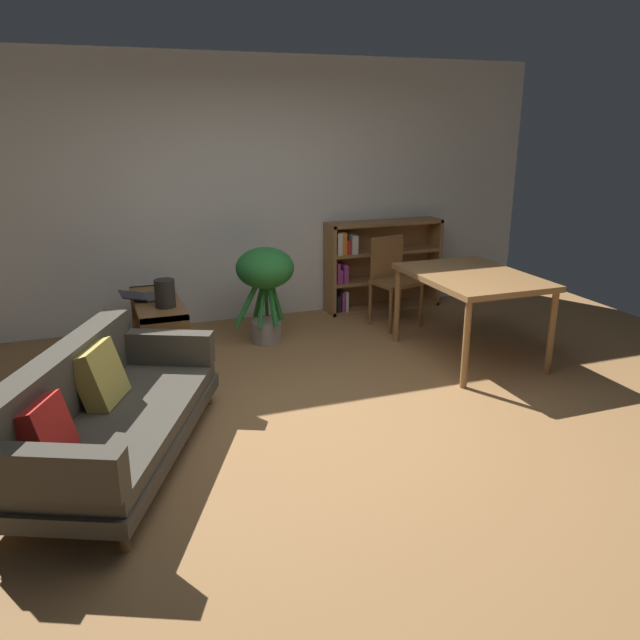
{
  "coord_description": "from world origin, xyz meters",
  "views": [
    {
      "loc": [
        -1.49,
        -3.81,
        2.06
      ],
      "look_at": [
        0.02,
        0.29,
        0.67
      ],
      "focal_mm": 35.39,
      "sensor_mm": 36.0,
      "label": 1
    }
  ],
  "objects_px": {
    "fabric_couch": "(101,412)",
    "media_console": "(159,329)",
    "desk_speaker": "(165,293)",
    "open_laptop": "(148,296)",
    "dining_table": "(472,282)",
    "dining_chair_near": "(392,276)",
    "bookshelf": "(376,264)",
    "potted_floor_plant": "(265,277)"
  },
  "relations": [
    {
      "from": "fabric_couch",
      "to": "media_console",
      "type": "relative_size",
      "value": 1.81
    },
    {
      "from": "media_console",
      "to": "desk_speaker",
      "type": "height_order",
      "value": "desk_speaker"
    },
    {
      "from": "open_laptop",
      "to": "media_console",
      "type": "bearing_deg",
      "value": -55.09
    },
    {
      "from": "dining_table",
      "to": "open_laptop",
      "type": "bearing_deg",
      "value": 158.6
    },
    {
      "from": "dining_chair_near",
      "to": "bookshelf",
      "type": "distance_m",
      "value": 0.63
    },
    {
      "from": "fabric_couch",
      "to": "open_laptop",
      "type": "relative_size",
      "value": 4.56
    },
    {
      "from": "media_console",
      "to": "dining_table",
      "type": "height_order",
      "value": "dining_table"
    },
    {
      "from": "media_console",
      "to": "dining_table",
      "type": "bearing_deg",
      "value": -20.14
    },
    {
      "from": "bookshelf",
      "to": "desk_speaker",
      "type": "bearing_deg",
      "value": -157.39
    },
    {
      "from": "potted_floor_plant",
      "to": "dining_table",
      "type": "distance_m",
      "value": 1.9
    },
    {
      "from": "media_console",
      "to": "dining_table",
      "type": "relative_size",
      "value": 0.88
    },
    {
      "from": "open_laptop",
      "to": "bookshelf",
      "type": "distance_m",
      "value": 2.66
    },
    {
      "from": "fabric_couch",
      "to": "desk_speaker",
      "type": "relative_size",
      "value": 8.63
    },
    {
      "from": "bookshelf",
      "to": "dining_chair_near",
      "type": "bearing_deg",
      "value": -99.26
    },
    {
      "from": "fabric_couch",
      "to": "bookshelf",
      "type": "distance_m",
      "value": 3.97
    },
    {
      "from": "media_console",
      "to": "desk_speaker",
      "type": "bearing_deg",
      "value": -79.0
    },
    {
      "from": "potted_floor_plant",
      "to": "dining_chair_near",
      "type": "distance_m",
      "value": 1.4
    },
    {
      "from": "media_console",
      "to": "dining_chair_near",
      "type": "distance_m",
      "value": 2.42
    },
    {
      "from": "fabric_couch",
      "to": "bookshelf",
      "type": "relative_size",
      "value": 1.56
    },
    {
      "from": "fabric_couch",
      "to": "potted_floor_plant",
      "type": "distance_m",
      "value": 2.41
    },
    {
      "from": "dining_chair_near",
      "to": "fabric_couch",
      "type": "bearing_deg",
      "value": -147.03
    },
    {
      "from": "potted_floor_plant",
      "to": "bookshelf",
      "type": "height_order",
      "value": "bookshelf"
    },
    {
      "from": "open_laptop",
      "to": "bookshelf",
      "type": "height_order",
      "value": "bookshelf"
    },
    {
      "from": "fabric_couch",
      "to": "dining_table",
      "type": "relative_size",
      "value": 1.6
    },
    {
      "from": "dining_chair_near",
      "to": "bookshelf",
      "type": "relative_size",
      "value": 0.69
    },
    {
      "from": "fabric_couch",
      "to": "media_console",
      "type": "height_order",
      "value": "fabric_couch"
    },
    {
      "from": "potted_floor_plant",
      "to": "desk_speaker",
      "type": "bearing_deg",
      "value": -162.8
    },
    {
      "from": "open_laptop",
      "to": "desk_speaker",
      "type": "distance_m",
      "value": 0.37
    },
    {
      "from": "open_laptop",
      "to": "dining_chair_near",
      "type": "xyz_separation_m",
      "value": [
        2.46,
        0.06,
        -0.03
      ]
    },
    {
      "from": "desk_speaker",
      "to": "bookshelf",
      "type": "distance_m",
      "value": 2.66
    },
    {
      "from": "fabric_couch",
      "to": "potted_floor_plant",
      "type": "bearing_deg",
      "value": 49.3
    },
    {
      "from": "dining_table",
      "to": "bookshelf",
      "type": "bearing_deg",
      "value": 93.83
    },
    {
      "from": "fabric_couch",
      "to": "dining_chair_near",
      "type": "height_order",
      "value": "dining_chair_near"
    },
    {
      "from": "fabric_couch",
      "to": "open_laptop",
      "type": "xyz_separation_m",
      "value": [
        0.49,
        1.86,
        0.22
      ]
    },
    {
      "from": "desk_speaker",
      "to": "dining_chair_near",
      "type": "xyz_separation_m",
      "value": [
        2.35,
        0.4,
        -0.13
      ]
    },
    {
      "from": "media_console",
      "to": "dining_chair_near",
      "type": "bearing_deg",
      "value": 3.57
    },
    {
      "from": "desk_speaker",
      "to": "dining_table",
      "type": "bearing_deg",
      "value": -15.5
    },
    {
      "from": "fabric_couch",
      "to": "dining_chair_near",
      "type": "relative_size",
      "value": 2.25
    },
    {
      "from": "media_console",
      "to": "dining_table",
      "type": "xyz_separation_m",
      "value": [
        2.62,
        -0.96,
        0.44
      ]
    },
    {
      "from": "desk_speaker",
      "to": "potted_floor_plant",
      "type": "distance_m",
      "value": 1.01
    },
    {
      "from": "fabric_couch",
      "to": "media_console",
      "type": "bearing_deg",
      "value": 72.71
    },
    {
      "from": "open_laptop",
      "to": "bookshelf",
      "type": "xyz_separation_m",
      "value": [
        2.57,
        0.68,
        -0.05
      ]
    }
  ]
}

